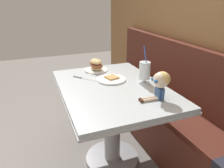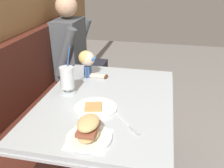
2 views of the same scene
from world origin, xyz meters
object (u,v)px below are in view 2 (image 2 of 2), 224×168
at_px(sandwich_plate, 89,131).
at_px(seated_doll, 87,60).
at_px(toast_plate, 95,108).
at_px(diner_patron, 73,48).
at_px(butter_knife, 131,127).
at_px(milkshake_glass, 67,79).

bearing_deg(sandwich_plate, seated_doll, 17.30).
xyz_separation_m(toast_plate, sandwich_plate, (-0.28, -0.05, 0.04)).
bearing_deg(diner_patron, butter_knife, -148.48).
bearing_deg(butter_knife, toast_plate, 58.29).
relative_size(toast_plate, seated_doll, 1.14).
height_order(sandwich_plate, seated_doll, seated_doll).
bearing_deg(sandwich_plate, milkshake_glass, 31.83).
bearing_deg(toast_plate, diner_patron, 25.88).
height_order(toast_plate, sandwich_plate, sandwich_plate).
xyz_separation_m(toast_plate, milkshake_glass, (0.16, 0.23, 0.09)).
relative_size(butter_knife, seated_doll, 0.86).
xyz_separation_m(sandwich_plate, seated_doll, (0.74, 0.23, 0.08)).
height_order(toast_plate, seated_doll, seated_doll).
bearing_deg(butter_knife, seated_doll, 34.48).
relative_size(toast_plate, diner_patron, 0.31).
relative_size(sandwich_plate, diner_patron, 0.27).
height_order(milkshake_glass, seated_doll, milkshake_glass).
bearing_deg(diner_patron, toast_plate, -154.12).
distance_m(toast_plate, sandwich_plate, 0.28).
distance_m(butter_knife, seated_doll, 0.74).
xyz_separation_m(sandwich_plate, diner_patron, (1.39, 0.59, -0.04)).
distance_m(toast_plate, butter_knife, 0.27).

